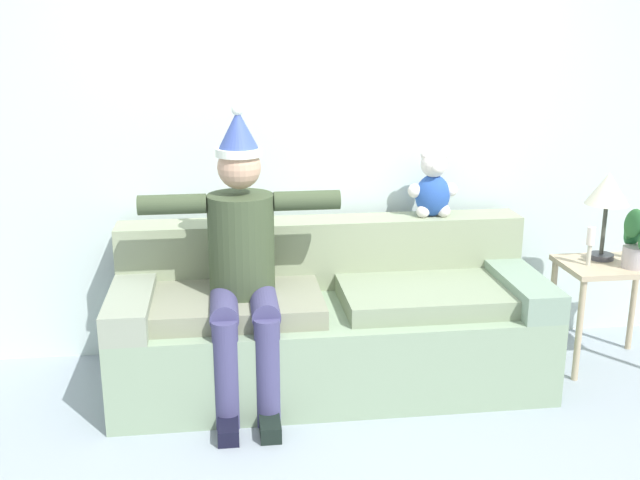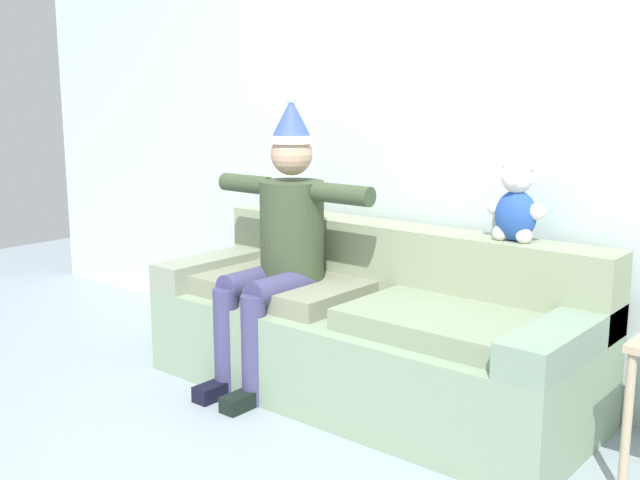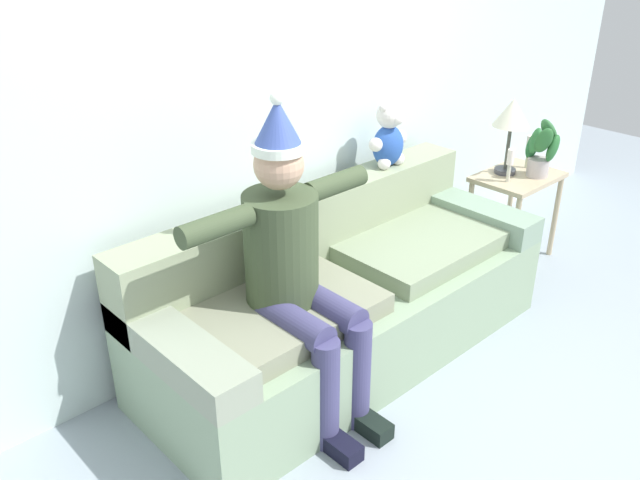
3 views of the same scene
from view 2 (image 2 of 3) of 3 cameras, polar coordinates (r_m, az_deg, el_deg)
name	(u,v)px [view 2 (image 2 of 3)]	position (r m, az deg, el deg)	size (l,w,h in m)	color
ground_plane	(223,466)	(3.32, -7.29, -16.56)	(10.00, 10.00, 0.00)	#919DA7
back_wall	(430,127)	(4.15, 8.28, 8.41)	(7.00, 0.10, 2.70)	silver
couch	(369,331)	(3.90, 3.74, -6.89)	(2.29, 0.89, 0.85)	gray
person_seated	(280,239)	(3.95, -3.04, 0.06)	(1.02, 0.77, 1.53)	#3A482E
teddy_bear	(516,205)	(3.66, 14.54, 2.56)	(0.29, 0.17, 0.38)	#274FA6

